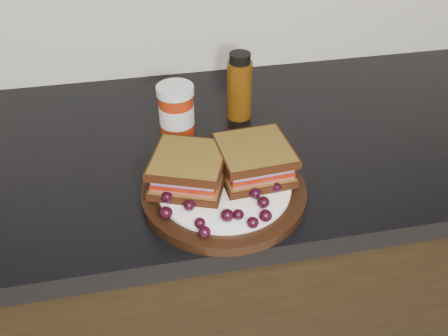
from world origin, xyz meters
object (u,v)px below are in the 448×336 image
(sandwich_left, at_px, (189,170))
(oil_bottle, at_px, (239,86))
(plate, at_px, (224,192))
(condiment_jar, at_px, (176,111))

(sandwich_left, relative_size, oil_bottle, 0.83)
(plate, bearing_deg, sandwich_left, 161.61)
(condiment_jar, bearing_deg, plate, -75.56)
(sandwich_left, xyz_separation_m, oil_bottle, (0.14, 0.23, 0.02))
(sandwich_left, height_order, condiment_jar, condiment_jar)
(condiment_jar, distance_m, oil_bottle, 0.14)
(condiment_jar, relative_size, oil_bottle, 0.74)
(oil_bottle, bearing_deg, condiment_jar, -163.36)
(sandwich_left, height_order, oil_bottle, oil_bottle)
(plate, height_order, sandwich_left, sandwich_left)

